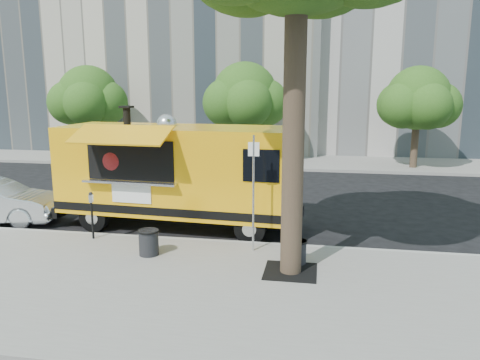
# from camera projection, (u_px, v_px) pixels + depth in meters

# --- Properties ---
(ground) EXTENTS (120.00, 120.00, 0.00)m
(ground) POSITION_uv_depth(u_px,v_px,m) (209.00, 234.00, 13.92)
(ground) COLOR black
(ground) RESTS_ON ground
(sidewalk) EXTENTS (60.00, 6.00, 0.15)m
(sidewalk) POSITION_uv_depth(u_px,v_px,m) (165.00, 288.00, 10.04)
(sidewalk) COLOR gray
(sidewalk) RESTS_ON ground
(curb) EXTENTS (60.00, 0.14, 0.16)m
(curb) POSITION_uv_depth(u_px,v_px,m) (201.00, 242.00, 13.01)
(curb) COLOR #999993
(curb) RESTS_ON ground
(far_sidewalk) EXTENTS (60.00, 5.00, 0.15)m
(far_sidewalk) POSITION_uv_depth(u_px,v_px,m) (264.00, 161.00, 26.94)
(far_sidewalk) COLOR gray
(far_sidewalk) RESTS_ON ground
(building_mid) EXTENTS (20.00, 14.00, 20.00)m
(building_mid) POSITION_uv_depth(u_px,v_px,m) (455.00, 2.00, 32.14)
(building_mid) COLOR #AAA39F
(building_mid) RESTS_ON ground
(tree_well) EXTENTS (1.20, 1.20, 0.02)m
(tree_well) POSITION_uv_depth(u_px,v_px,m) (290.00, 271.00, 10.75)
(tree_well) COLOR black
(tree_well) RESTS_ON sidewalk
(far_tree_a) EXTENTS (3.42, 3.42, 5.36)m
(far_tree_a) POSITION_uv_depth(u_px,v_px,m) (89.00, 96.00, 26.73)
(far_tree_a) COLOR #33261C
(far_tree_a) RESTS_ON far_sidewalk
(far_tree_b) EXTENTS (3.60, 3.60, 5.50)m
(far_tree_b) POSITION_uv_depth(u_px,v_px,m) (245.00, 95.00, 25.60)
(far_tree_b) COLOR #33261C
(far_tree_b) RESTS_ON far_sidewalk
(far_tree_c) EXTENTS (3.24, 3.24, 5.21)m
(far_tree_c) POSITION_uv_depth(u_px,v_px,m) (418.00, 98.00, 23.82)
(far_tree_c) COLOR #33261C
(far_tree_c) RESTS_ON far_sidewalk
(sign_post) EXTENTS (0.28, 0.06, 3.00)m
(sign_post) POSITION_uv_depth(u_px,v_px,m) (253.00, 187.00, 11.80)
(sign_post) COLOR silver
(sign_post) RESTS_ON sidewalk
(parking_meter) EXTENTS (0.11, 0.11, 1.33)m
(parking_meter) POSITION_uv_depth(u_px,v_px,m) (92.00, 210.00, 12.93)
(parking_meter) COLOR black
(parking_meter) RESTS_ON sidewalk
(food_truck) EXTENTS (7.64, 3.72, 3.72)m
(food_truck) POSITION_uv_depth(u_px,v_px,m) (177.00, 172.00, 14.31)
(food_truck) COLOR #FFAF0D
(food_truck) RESTS_ON ground
(trash_bin_left) EXTENTS (0.54, 0.54, 0.65)m
(trash_bin_left) POSITION_uv_depth(u_px,v_px,m) (149.00, 242.00, 11.76)
(trash_bin_left) COLOR black
(trash_bin_left) RESTS_ON sidewalk
(trash_bin_right) EXTENTS (0.48, 0.48, 0.58)m
(trash_bin_right) POSITION_uv_depth(u_px,v_px,m) (297.00, 251.00, 11.19)
(trash_bin_right) COLOR black
(trash_bin_right) RESTS_ON sidewalk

